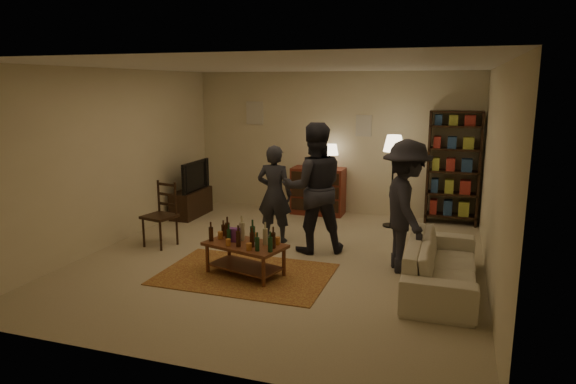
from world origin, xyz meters
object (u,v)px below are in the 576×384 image
at_px(tv_stand, 191,196).
at_px(person_left, 275,194).
at_px(person_right, 314,188).
at_px(bookshelf, 453,167).
at_px(coffee_table, 245,246).
at_px(person_by_sofa, 406,207).
at_px(dining_chair, 162,212).
at_px(sofa, 441,264).
at_px(floor_lamp, 394,150).
at_px(dresser, 318,190).

distance_m(tv_stand, person_left, 2.33).
bearing_deg(tv_stand, person_right, -25.14).
bearing_deg(bookshelf, tv_stand, -168.20).
relative_size(coffee_table, person_left, 0.75).
bearing_deg(person_right, person_by_sofa, 138.56).
distance_m(dining_chair, sofa, 4.21).
height_order(coffee_table, person_left, person_left).
distance_m(coffee_table, person_left, 1.57).
bearing_deg(coffee_table, bookshelf, 54.52).
distance_m(coffee_table, person_by_sofa, 2.18).
relative_size(floor_lamp, person_left, 1.04).
relative_size(dresser, sofa, 0.65).
xyz_separation_m(person_left, person_by_sofa, (2.09, -0.69, 0.11)).
xyz_separation_m(sofa, person_by_sofa, (-0.50, 0.48, 0.58)).
bearing_deg(floor_lamp, person_right, -118.31).
xyz_separation_m(tv_stand, sofa, (4.64, -2.20, -0.08)).
bearing_deg(person_by_sofa, bookshelf, -31.20).
height_order(bookshelf, floor_lamp, bookshelf).
bearing_deg(person_right, person_left, -45.63).
bearing_deg(sofa, dining_chair, 83.84).
bearing_deg(dresser, coffee_table, -91.14).
bearing_deg(bookshelf, person_by_sofa, -101.44).
xyz_separation_m(coffee_table, bookshelf, (2.51, 3.52, 0.64)).
relative_size(dining_chair, person_right, 0.53).
bearing_deg(coffee_table, sofa, 7.79).
xyz_separation_m(dining_chair, tv_stand, (-0.47, 1.75, -0.15)).
bearing_deg(person_left, tv_stand, -27.22).
bearing_deg(sofa, person_left, 65.60).
distance_m(floor_lamp, person_right, 2.01).
distance_m(dresser, sofa, 3.93).
xyz_separation_m(bookshelf, person_right, (-1.92, -2.28, -0.07)).
relative_size(sofa, person_left, 1.35).
bearing_deg(person_by_sofa, dining_chair, 70.76).
distance_m(dining_chair, person_by_sofa, 3.69).
bearing_deg(tv_stand, floor_lamp, 6.76).
bearing_deg(dining_chair, bookshelf, 45.34).
bearing_deg(tv_stand, person_left, -26.52).
relative_size(bookshelf, person_by_sofa, 1.14).
bearing_deg(floor_lamp, coffee_table, -117.04).
distance_m(dining_chair, floor_lamp, 3.99).
distance_m(dresser, floor_lamp, 1.76).
distance_m(tv_stand, dresser, 2.43).
distance_m(coffee_table, tv_stand, 3.35).
height_order(coffee_table, dining_chair, dining_chair).
distance_m(dining_chair, bookshelf, 5.05).
relative_size(bookshelf, person_left, 1.31).
height_order(dining_chair, dresser, dresser).
xyz_separation_m(dresser, person_right, (0.51, -2.21, 0.49)).
bearing_deg(coffee_table, person_by_sofa, 22.72).
xyz_separation_m(coffee_table, floor_lamp, (1.52, 2.98, 0.97)).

